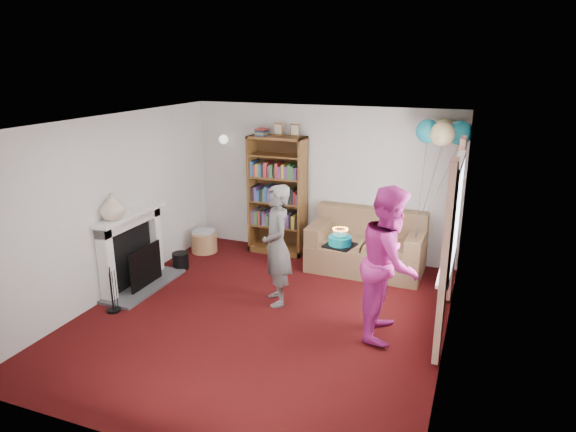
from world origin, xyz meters
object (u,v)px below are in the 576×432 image
at_px(bookcase, 278,196).
at_px(person_striped, 277,246).
at_px(sofa, 367,248).
at_px(birthday_cake, 340,241).
at_px(person_magenta, 390,262).

xyz_separation_m(bookcase, person_striped, (0.73, -1.85, -0.15)).
distance_m(sofa, birthday_cake, 2.05).
xyz_separation_m(sofa, person_striped, (-0.87, -1.62, 0.48)).
bearing_deg(bookcase, person_magenta, -43.00).
xyz_separation_m(person_striped, person_magenta, (1.55, -0.28, 0.09)).
bearing_deg(birthday_cake, sofa, 91.98).
relative_size(bookcase, person_striped, 1.34).
bearing_deg(person_magenta, bookcase, 44.43).
distance_m(person_striped, person_magenta, 1.58).
xyz_separation_m(bookcase, birthday_cake, (1.67, -2.13, 0.13)).
bearing_deg(bookcase, birthday_cake, -51.86).
bearing_deg(sofa, birthday_cake, -87.10).
height_order(bookcase, birthday_cake, bookcase).
relative_size(person_striped, person_magenta, 0.90).
height_order(bookcase, sofa, bookcase).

